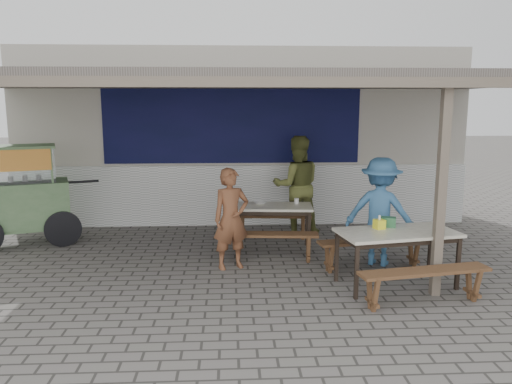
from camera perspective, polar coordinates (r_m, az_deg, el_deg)
The scene contains 17 objects.
ground at distance 7.25m, azimuth -0.87°, elevation -9.33°, with size 60.00×60.00×0.00m, color #636059.
back_wall at distance 10.44m, azimuth -1.64°, elevation 6.30°, with size 9.00×1.28×3.50m.
warung_roof at distance 7.74m, azimuth -1.05°, elevation 12.34°, with size 9.00×4.21×2.81m.
table_left at distance 8.25m, azimuth 1.96°, elevation -2.11°, with size 1.33×0.75×0.75m.
bench_left_street at distance 7.70m, azimuth 1.96°, elevation -5.56°, with size 1.40×0.39×0.45m.
bench_left_wall at distance 8.96m, azimuth 1.93°, elevation -3.31°, with size 1.40×0.39×0.45m.
table_right at distance 6.87m, azimuth 15.83°, elevation -4.92°, with size 1.65×1.02×0.75m.
bench_right_street at distance 6.40m, azimuth 18.71°, elevation -9.31°, with size 1.67×0.56×0.45m.
bench_right_wall at distance 7.55m, azimuth 13.18°, elevation -6.07°, with size 1.67×0.56×0.45m.
vendor_cart at distance 9.38m, azimuth -25.27°, elevation 0.05°, with size 2.01×1.33×1.72m.
patron_street_side at distance 7.31m, azimuth -2.87°, elevation -3.07°, with size 0.55×0.36×1.49m, color brown.
patron_wall_side at distance 9.19m, azimuth 4.69°, elevation 0.72°, with size 0.89×0.70×1.84m, color brown.
patron_right_table at distance 7.70m, azimuth 14.01°, elevation -2.18°, with size 1.05×0.60×1.63m, color teal.
tissue_box at distance 6.90m, azimuth 13.91°, elevation -3.58°, with size 0.13×0.13×0.13m, color yellow.
donation_box at distance 7.04m, azimuth 14.87°, elevation -3.33°, with size 0.20×0.13×0.13m, color #2E683E.
condiment_jar at distance 8.42m, azimuth 4.65°, elevation -1.02°, with size 0.08×0.08×0.09m, color silver.
condiment_bowl at distance 8.35m, azimuth 0.46°, elevation -1.21°, with size 0.20×0.20×0.05m, color silver.
Camera 1 is at (-0.25, -6.83, 2.41)m, focal length 35.00 mm.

